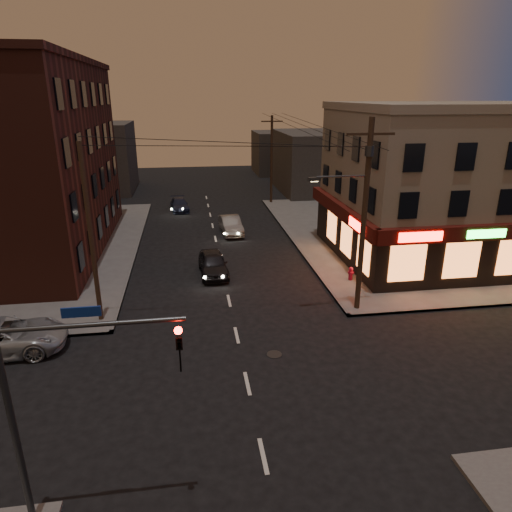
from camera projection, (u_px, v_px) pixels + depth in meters
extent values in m
plane|color=black|center=(247.00, 383.00, 18.61)|extent=(120.00, 120.00, 0.00)
cube|color=#514F4C|center=(428.00, 232.00, 38.80)|extent=(24.00, 28.00, 0.15)
cube|color=gray|center=(449.00, 186.00, 31.70)|extent=(15.00, 12.00, 10.00)
cube|color=gray|center=(461.00, 106.00, 29.94)|extent=(15.20, 12.20, 0.50)
cube|color=black|center=(496.00, 259.00, 27.26)|extent=(15.12, 0.25, 3.40)
cube|color=black|center=(343.00, 236.00, 31.76)|extent=(0.25, 12.12, 3.40)
cube|color=#450F0B|center=(504.00, 232.00, 26.37)|extent=(15.60, 0.50, 0.90)
cube|color=#450F0B|center=(341.00, 211.00, 31.12)|extent=(0.50, 12.60, 0.90)
cube|color=#FF140C|center=(421.00, 237.00, 25.38)|extent=(2.60, 0.06, 0.55)
cube|color=#26FF3F|center=(487.00, 234.00, 25.94)|extent=(2.40, 0.06, 0.50)
cube|color=#FF140C|center=(357.00, 226.00, 27.54)|extent=(0.06, 2.60, 0.55)
cube|color=orange|center=(488.00, 259.00, 27.00)|extent=(12.40, 0.08, 2.20)
cube|color=orange|center=(346.00, 239.00, 30.78)|extent=(0.08, 8.40, 2.20)
cube|color=#481F17|center=(8.00, 162.00, 32.07)|extent=(12.00, 20.00, 13.00)
cube|color=#3F3D3A|center=(321.00, 162.00, 54.81)|extent=(10.00, 12.00, 7.00)
cube|color=#3F3D3A|center=(94.00, 158.00, 54.60)|extent=(9.00, 10.00, 8.00)
cube|color=#3F3D3A|center=(282.00, 152.00, 67.74)|extent=(8.00, 8.00, 6.00)
cylinder|color=#382619|center=(364.00, 219.00, 23.24)|extent=(0.28, 0.28, 10.00)
cube|color=#382619|center=(371.00, 134.00, 21.83)|extent=(2.40, 0.12, 0.12)
cylinder|color=#333538|center=(369.00, 151.00, 22.10)|extent=(0.44, 0.44, 0.50)
cylinder|color=#333538|center=(342.00, 176.00, 22.32)|extent=(2.60, 0.10, 0.10)
cube|color=#333538|center=(314.00, 179.00, 22.16)|extent=(0.60, 0.25, 0.18)
cube|color=#FFD88C|center=(314.00, 181.00, 22.19)|extent=(0.35, 0.15, 0.04)
cylinder|color=#382619|center=(272.00, 160.00, 47.82)|extent=(0.26, 0.26, 9.00)
cylinder|color=#382619|center=(91.00, 236.00, 22.16)|extent=(0.24, 0.24, 9.00)
cylinder|color=#333538|center=(14.00, 431.00, 11.40)|extent=(0.18, 0.18, 6.40)
cylinder|color=#333538|center=(92.00, 325.00, 10.77)|extent=(4.40, 0.12, 0.12)
imported|color=black|center=(179.00, 337.00, 11.21)|extent=(0.16, 0.20, 1.00)
sphere|color=#FF0C05|center=(178.00, 331.00, 11.02)|extent=(0.20, 0.20, 0.20)
cube|color=navy|center=(81.00, 312.00, 10.62)|extent=(0.90, 0.05, 0.25)
imported|color=#9A9EA2|center=(0.00, 337.00, 20.57)|extent=(5.89, 3.05, 1.59)
imported|color=black|center=(213.00, 263.00, 29.70)|extent=(1.95, 4.43, 1.48)
imported|color=slate|center=(231.00, 225.00, 38.47)|extent=(1.87, 4.52, 1.46)
imported|color=#1B2137|center=(180.00, 205.00, 46.17)|extent=(2.10, 4.26, 1.19)
cylinder|color=maroon|center=(351.00, 275.00, 28.51)|extent=(0.33, 0.33, 0.68)
sphere|color=maroon|center=(351.00, 269.00, 28.39)|extent=(0.27, 0.27, 0.27)
cylinder|color=maroon|center=(351.00, 273.00, 28.47)|extent=(0.39, 0.27, 0.14)
cylinder|color=maroon|center=(351.00, 273.00, 28.47)|extent=(0.27, 0.39, 0.14)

